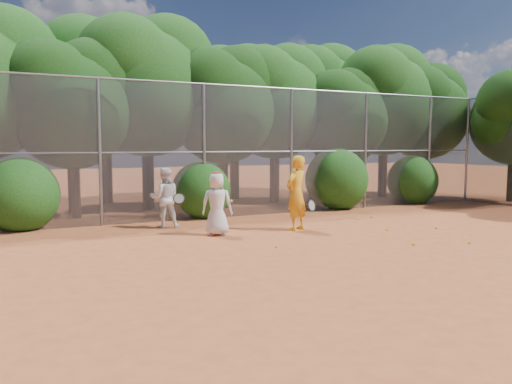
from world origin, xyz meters
TOP-DOWN VIEW (x-y plane):
  - ground at (0.00, 0.00)m, footprint 80.00×80.00m
  - fence_back at (-0.12, 6.00)m, footprint 20.05×0.09m
  - tree_2 at (-4.45, 7.83)m, footprint 3.99×3.47m
  - tree_3 at (-1.94, 8.84)m, footprint 4.89×4.26m
  - tree_4 at (0.55, 8.24)m, footprint 4.19×3.64m
  - tree_5 at (3.06, 9.04)m, footprint 4.51×3.92m
  - tree_6 at (5.55, 8.03)m, footprint 3.86×3.36m
  - tree_7 at (8.06, 8.64)m, footprint 4.77×4.14m
  - tree_8 at (10.05, 8.34)m, footprint 4.25×3.70m
  - tree_10 at (-2.93, 11.05)m, footprint 5.15×4.48m
  - tree_11 at (2.06, 10.64)m, footprint 4.64×4.03m
  - tree_12 at (6.56, 11.24)m, footprint 5.02×4.37m
  - bush_0 at (-6.00, 6.30)m, footprint 2.00×2.00m
  - bush_1 at (-1.00, 6.30)m, footprint 1.80×1.80m
  - bush_2 at (4.00, 6.30)m, footprint 2.20×2.20m
  - bush_3 at (7.50, 6.30)m, footprint 1.90×1.90m
  - player_yellow at (0.42, 3.03)m, footprint 0.93×0.71m
  - player_teen at (-1.70, 3.25)m, footprint 0.90×0.80m
  - player_white at (-2.53, 4.91)m, footprint 0.91×0.79m
  - ball_0 at (1.71, 0.14)m, footprint 0.07×0.07m
  - ball_1 at (2.46, 1.87)m, footprint 0.07×0.07m
  - ball_2 at (2.94, -0.29)m, footprint 0.07×0.07m
  - ball_3 at (3.83, 1.53)m, footprint 0.07×0.07m
  - ball_4 at (-1.13, 1.26)m, footprint 0.07×0.07m
  - ball_5 at (3.00, 3.80)m, footprint 0.07×0.07m
  - ball_6 at (3.57, 3.85)m, footprint 0.07×0.07m

SIDE VIEW (x-z plane):
  - ground at x=0.00m, z-range 0.00..0.00m
  - ball_0 at x=1.71m, z-range 0.00..0.07m
  - ball_1 at x=2.46m, z-range 0.00..0.07m
  - ball_2 at x=2.94m, z-range 0.00..0.07m
  - ball_3 at x=3.83m, z-range 0.00..0.07m
  - ball_4 at x=-1.13m, z-range 0.00..0.07m
  - ball_5 at x=3.00m, z-range 0.00..0.07m
  - ball_6 at x=3.57m, z-range 0.00..0.07m
  - player_teen at x=-1.70m, z-range 0.00..1.57m
  - player_white at x=-2.53m, z-range 0.00..1.60m
  - bush_1 at x=-1.00m, z-range 0.00..1.80m
  - bush_3 at x=7.50m, z-range 0.00..1.90m
  - player_yellow at x=0.42m, z-range 0.00..1.93m
  - bush_0 at x=-6.00m, z-range 0.00..2.00m
  - bush_2 at x=4.00m, z-range 0.00..2.20m
  - fence_back at x=-0.12m, z-range 0.04..4.06m
  - tree_6 at x=5.55m, z-range 0.82..6.11m
  - tree_2 at x=-4.45m, z-range 0.85..6.32m
  - tree_4 at x=0.55m, z-range 0.89..6.62m
  - tree_8 at x=10.05m, z-range 0.91..6.73m
  - tree_5 at x=3.06m, z-range 0.96..7.13m
  - tree_11 at x=2.06m, z-range 0.99..7.34m
  - tree_7 at x=8.06m, z-range 1.02..7.54m
  - tree_3 at x=-1.94m, z-range 1.04..7.75m
  - tree_12 at x=6.56m, z-range 1.07..7.95m
  - tree_10 at x=-2.93m, z-range 1.10..8.16m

